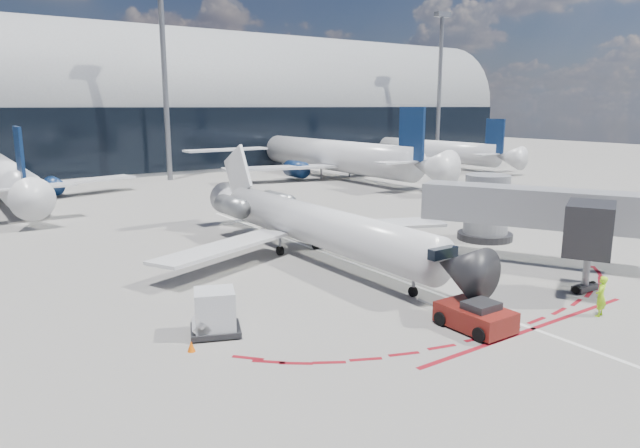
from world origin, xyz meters
TOP-DOWN VIEW (x-y plane):
  - ground at (0.00, 0.00)m, footprint 260.00×260.00m
  - apron_centerline at (0.00, 2.00)m, footprint 0.25×40.00m
  - apron_stop_bar at (0.00, -11.50)m, footprint 14.00×0.25m
  - terminal_building at (0.00, 64.97)m, footprint 150.00×24.15m
  - jet_bridge at (9.79, -3.01)m, footprint 10.03×15.20m
  - light_mast_centre at (5.00, 48.00)m, footprint 0.70×0.70m
  - light_mast_east at (55.00, 48.00)m, footprint 0.70×0.70m
  - regional_jet at (-1.36, 4.56)m, footprint 21.95×27.07m
  - pushback_tug at (-2.13, -10.04)m, footprint 2.19×5.12m
  - ramp_worker at (3.92, -12.27)m, footprint 0.81×0.64m
  - uld_container at (-11.86, -4.11)m, footprint 2.62×2.44m
  - safety_cone_left at (-13.41, -5.21)m, footprint 0.33×0.33m
  - bg_airliner_1 at (-14.96, 41.15)m, footprint 31.01×32.83m
  - bg_airliner_2 at (24.52, 38.34)m, footprint 37.08×39.26m
  - bg_airliner_3 at (47.15, 41.97)m, footprint 30.43×32.22m

SIDE VIEW (x-z plane):
  - ground at x=0.00m, z-range 0.00..0.00m
  - apron_centerline at x=0.00m, z-range 0.00..0.01m
  - apron_stop_bar at x=0.00m, z-range 0.00..0.01m
  - safety_cone_left at x=-13.41m, z-range 0.00..0.45m
  - pushback_tug at x=-2.13m, z-range -0.08..1.25m
  - ramp_worker at x=3.92m, z-range 0.00..1.95m
  - uld_container at x=-11.86m, z-range -0.01..1.97m
  - regional_jet at x=-1.36m, z-range -1.13..5.65m
  - jet_bridge at x=9.79m, z-range 0.56..5.46m
  - bg_airliner_3 at x=47.15m, z-range 0.00..9.84m
  - bg_airliner_1 at x=-14.96m, z-range 0.00..10.03m
  - bg_airliner_2 at x=24.52m, z-range 0.00..12.00m
  - terminal_building at x=0.00m, z-range -3.48..20.52m
  - light_mast_centre at x=5.00m, z-range 0.00..25.00m
  - light_mast_east at x=55.00m, z-range 0.00..25.00m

